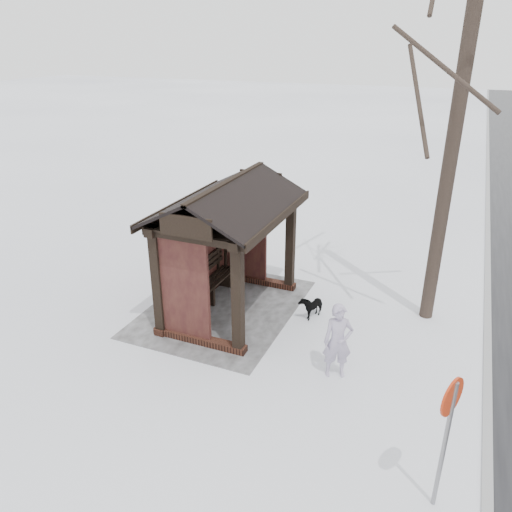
{
  "coord_description": "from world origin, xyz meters",
  "views": [
    {
      "loc": [
        9.08,
        4.51,
        5.81
      ],
      "look_at": [
        0.38,
        0.8,
        1.66
      ],
      "focal_mm": 35.0,
      "sensor_mm": 36.0,
      "label": 1
    }
  ],
  "objects_px": {
    "tree_near": "(473,16)",
    "dog": "(311,305)",
    "pedestrian": "(338,341)",
    "bus_shelter": "(222,221)",
    "road_sign": "(449,416)"
  },
  "relations": [
    {
      "from": "pedestrian",
      "to": "bus_shelter",
      "type": "bearing_deg",
      "value": 132.12
    },
    {
      "from": "bus_shelter",
      "to": "pedestrian",
      "type": "bearing_deg",
      "value": 64.8
    },
    {
      "from": "pedestrian",
      "to": "road_sign",
      "type": "height_order",
      "value": "road_sign"
    },
    {
      "from": "pedestrian",
      "to": "dog",
      "type": "relative_size",
      "value": 2.27
    },
    {
      "from": "tree_near",
      "to": "road_sign",
      "type": "distance_m",
      "value": 6.97
    },
    {
      "from": "tree_near",
      "to": "dog",
      "type": "relative_size",
      "value": 13.9
    },
    {
      "from": "road_sign",
      "to": "dog",
      "type": "bearing_deg",
      "value": -120.41
    },
    {
      "from": "tree_near",
      "to": "road_sign",
      "type": "xyz_separation_m",
      "value": [
        5.16,
        0.6,
        -4.65
      ]
    },
    {
      "from": "pedestrian",
      "to": "dog",
      "type": "distance_m",
      "value": 2.21
    },
    {
      "from": "tree_near",
      "to": "pedestrian",
      "type": "height_order",
      "value": "tree_near"
    },
    {
      "from": "bus_shelter",
      "to": "dog",
      "type": "relative_size",
      "value": 5.54
    },
    {
      "from": "pedestrian",
      "to": "dog",
      "type": "xyz_separation_m",
      "value": [
        -1.88,
        -1.07,
        -0.46
      ]
    },
    {
      "from": "tree_near",
      "to": "pedestrian",
      "type": "bearing_deg",
      "value": -24.54
    },
    {
      "from": "bus_shelter",
      "to": "pedestrian",
      "type": "distance_m",
      "value": 3.63
    },
    {
      "from": "tree_near",
      "to": "dog",
      "type": "bearing_deg",
      "value": -66.46
    }
  ]
}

